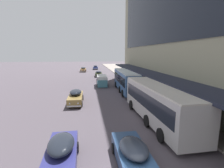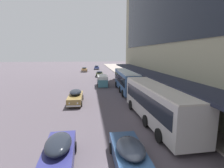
# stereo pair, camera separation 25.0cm
# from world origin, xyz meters

# --- Properties ---
(transit_bus_kerbside_front) EXTENTS (3.09, 11.33, 3.31)m
(transit_bus_kerbside_front) POSITION_xyz_m (3.98, 7.57, 1.89)
(transit_bus_kerbside_front) COLOR beige
(transit_bus_kerbside_front) RESTS_ON ground
(transit_bus_kerbside_rear) EXTENTS (2.94, 10.97, 3.27)m
(transit_bus_kerbside_rear) POSITION_xyz_m (4.09, 20.33, 1.87)
(transit_bus_kerbside_rear) COLOR #3D649C
(transit_bus_kerbside_rear) RESTS_ON ground
(sedan_lead_near) EXTENTS (1.89, 4.60, 1.44)m
(sedan_lead_near) POSITION_xyz_m (0.96, 32.58, 0.72)
(sedan_lead_near) COLOR black
(sedan_lead_near) RESTS_ON ground
(sedan_far_back) EXTENTS (1.80, 5.04, 1.65)m
(sedan_far_back) POSITION_xyz_m (-3.59, 14.64, 0.80)
(sedan_far_back) COLOR olive
(sedan_far_back) RESTS_ON ground
(sedan_oncoming_rear) EXTENTS (1.81, 4.66, 1.50)m
(sedan_oncoming_rear) POSITION_xyz_m (0.21, 1.77, 0.74)
(sedan_oncoming_rear) COLOR navy
(sedan_oncoming_rear) RESTS_ON ground
(sedan_trailing_mid) EXTENTS (1.92, 4.63, 1.50)m
(sedan_trailing_mid) POSITION_xyz_m (-3.45, 51.62, 0.74)
(sedan_trailing_mid) COLOR #9D7240
(sedan_trailing_mid) RESTS_ON ground
(sedan_oncoming_front) EXTENTS (1.84, 4.95, 1.58)m
(sedan_oncoming_front) POSITION_xyz_m (-3.57, 2.23, 0.78)
(sedan_oncoming_front) COLOR navy
(sedan_oncoming_front) RESTS_ON ground
(sedan_trailing_near) EXTENTS (1.98, 4.40, 1.47)m
(sedan_trailing_near) POSITION_xyz_m (0.79, 38.98, 0.73)
(sedan_trailing_near) COLOR #2A3318
(sedan_trailing_near) RESTS_ON ground
(sedan_second_mid) EXTENTS (1.90, 4.67, 1.52)m
(sedan_second_mid) POSITION_xyz_m (0.94, 59.32, 0.75)
(sedan_second_mid) COLOR navy
(sedan_second_mid) RESTS_ON ground
(vw_van) EXTENTS (1.99, 4.59, 1.96)m
(vw_van) POSITION_xyz_m (0.54, 25.58, 1.10)
(vw_van) COLOR teal
(vw_van) RESTS_ON ground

